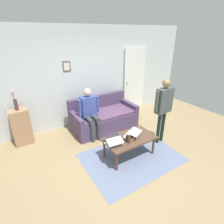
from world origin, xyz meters
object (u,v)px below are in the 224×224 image
(couch, at_px, (104,117))
(laptop_center, at_px, (113,139))
(person_seated, at_px, (90,111))
(french_press, at_px, (129,138))
(flower_vase, at_px, (15,102))
(coffee_table, at_px, (129,140))
(person_standing, at_px, (164,104))
(laptop_right, at_px, (114,143))
(side_shelf, at_px, (21,127))
(interior_door, at_px, (134,81))
(laptop_left, at_px, (132,134))

(couch, height_order, laptop_center, couch)
(laptop_center, xyz_separation_m, person_seated, (-0.01, -1.08, 0.23))
(french_press, height_order, flower_vase, flower_vase)
(french_press, bearing_deg, couch, -100.21)
(french_press, xyz_separation_m, person_seated, (0.24, -1.30, 0.17))
(coffee_table, bearing_deg, person_standing, -178.09)
(coffee_table, relative_size, laptop_right, 3.14)
(flower_vase, bearing_deg, person_seated, 159.08)
(coffee_table, xyz_separation_m, side_shelf, (1.89, -1.77, 0.04))
(couch, xyz_separation_m, french_press, (0.27, 1.52, 0.26))
(interior_door, height_order, laptop_center, interior_door)
(coffee_table, xyz_separation_m, person_seated, (0.35, -1.18, 0.32))
(flower_vase, bearing_deg, laptop_left, 138.86)
(side_shelf, bearing_deg, interior_door, -176.35)
(interior_door, distance_m, laptop_left, 2.58)
(side_shelf, relative_size, flower_vase, 1.89)
(side_shelf, distance_m, flower_vase, 0.63)
(french_press, bearing_deg, side_shelf, -46.70)
(laptop_center, distance_m, laptop_right, 0.14)
(flower_vase, bearing_deg, side_shelf, 144.43)
(interior_door, bearing_deg, laptop_right, 43.99)
(interior_door, height_order, person_seated, interior_door)
(couch, relative_size, laptop_center, 5.31)
(laptop_left, bearing_deg, person_standing, 179.99)
(laptop_left, distance_m, person_standing, 1.02)
(coffee_table, relative_size, laptop_center, 3.29)
(laptop_left, relative_size, laptop_center, 1.29)
(flower_vase, bearing_deg, french_press, 133.33)
(flower_vase, xyz_separation_m, person_seated, (-1.54, 0.59, -0.35))
(laptop_center, height_order, french_press, french_press)
(french_press, bearing_deg, flower_vase, -46.67)
(person_seated, bearing_deg, laptop_center, 89.34)
(coffee_table, xyz_separation_m, laptop_left, (-0.09, -0.03, 0.10))
(couch, xyz_separation_m, laptop_left, (0.06, 1.38, 0.20))
(laptop_center, height_order, person_standing, person_standing)
(side_shelf, bearing_deg, laptop_right, 129.53)
(interior_door, distance_m, french_press, 2.81)
(laptop_left, xyz_separation_m, person_standing, (-0.88, 0.00, 0.52))
(side_shelf, bearing_deg, person_standing, 148.79)
(couch, bearing_deg, laptop_right, 68.29)
(couch, height_order, coffee_table, couch)
(laptop_center, relative_size, french_press, 1.42)
(flower_vase, relative_size, person_seated, 0.37)
(coffee_table, bearing_deg, laptop_left, -161.05)
(laptop_center, xyz_separation_m, french_press, (-0.25, 0.22, 0.06))
(couch, bearing_deg, laptop_left, 87.34)
(couch, relative_size, person_seated, 1.39)
(couch, height_order, flower_vase, flower_vase)
(laptop_left, height_order, side_shelf, side_shelf)
(coffee_table, height_order, laptop_right, laptop_right)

